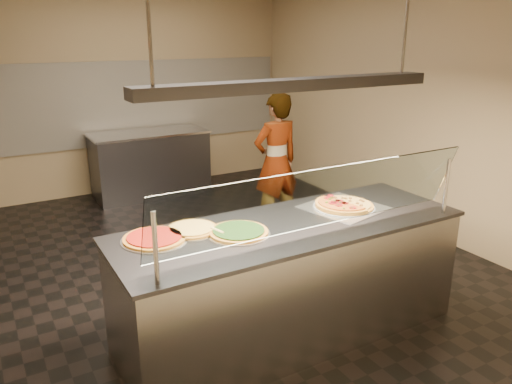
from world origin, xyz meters
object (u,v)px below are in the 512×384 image
worker (276,162)px  heat_lamp_housing (294,85)px  half_pizza_pepperoni (333,206)px  prep_table (150,163)px  perforated_tray (344,207)px  half_pizza_sausage (354,202)px  pizza_spatula (225,231)px  pizza_tomato (154,238)px  serving_counter (290,280)px  sneeze_guard (321,199)px  pizza_spinach (238,232)px  pizza_cheese (192,229)px

worker → heat_lamp_housing: (-1.11, -1.99, 1.13)m
half_pizza_pepperoni → prep_table: bearing=93.6°
prep_table → worker: size_ratio=1.00×
perforated_tray → heat_lamp_housing: (-0.57, -0.09, 1.01)m
half_pizza_sausage → worker: (0.43, 1.90, -0.14)m
half_pizza_sausage → pizza_spatula: bearing=-178.2°
half_pizza_pepperoni → pizza_tomato: size_ratio=1.11×
serving_counter → worker: worker is taller
sneeze_guard → heat_lamp_housing: (0.00, 0.34, 0.72)m
pizza_spinach → worker: 2.50m
pizza_cheese → pizza_tomato: size_ratio=0.87×
heat_lamp_housing → half_pizza_pepperoni: bearing=11.3°
perforated_tray → half_pizza_pepperoni: bearing=179.8°
sneeze_guard → pizza_spatula: bearing=142.5°
half_pizza_sausage → pizza_cheese: (-1.38, 0.15, -0.01)m
sneeze_guard → half_pizza_sausage: (0.69, 0.44, -0.27)m
pizza_cheese → heat_lamp_housing: bearing=-19.3°
pizza_spinach → pizza_cheese: bearing=140.5°
half_pizza_pepperoni → sneeze_guard: bearing=-136.6°
pizza_cheese → heat_lamp_housing: (0.70, -0.24, 1.01)m
pizza_tomato → pizza_spatula: 0.49m
pizza_spatula → prep_table: bearing=79.5°
perforated_tray → pizza_cheese: (-1.27, 0.15, 0.01)m
pizza_spatula → perforated_tray: bearing=1.9°
half_pizza_pepperoni → half_pizza_sausage: half_pizza_pepperoni is taller
heat_lamp_housing → pizza_spinach: bearing=176.4°
serving_counter → half_pizza_pepperoni: bearing=11.3°
serving_counter → pizza_spatula: pizza_spatula is taller
serving_counter → half_pizza_sausage: size_ratio=5.29×
serving_counter → pizza_spinach: bearing=176.4°
serving_counter → worker: (1.11, 1.99, 0.35)m
pizza_cheese → heat_lamp_housing: 1.25m
serving_counter → pizza_spatula: bearing=173.9°
half_pizza_sausage → pizza_tomato: bearing=175.8°
prep_table → perforated_tray: bearing=-84.7°
half_pizza_pepperoni → heat_lamp_housing: (-0.46, -0.09, 0.99)m
pizza_spatula → prep_table: 4.04m
pizza_spinach → prep_table: pizza_spinach is taller
pizza_cheese → pizza_spatula: bearing=-47.0°
perforated_tray → pizza_tomato: 1.56m
pizza_spinach → worker: (1.54, 1.96, -0.13)m
pizza_tomato → half_pizza_pepperoni: bearing=-4.9°
sneeze_guard → pizza_tomato: 1.17m
half_pizza_pepperoni → pizza_cheese: size_ratio=1.28×
serving_counter → half_pizza_pepperoni: (0.46, 0.09, 0.50)m
heat_lamp_housing → worker: bearing=60.8°
half_pizza_pepperoni → pizza_spatula: (-0.98, -0.04, -0.01)m
pizza_cheese → sneeze_guard: bearing=-40.2°
sneeze_guard → pizza_cheese: 0.95m
serving_counter → pizza_cheese: 0.88m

